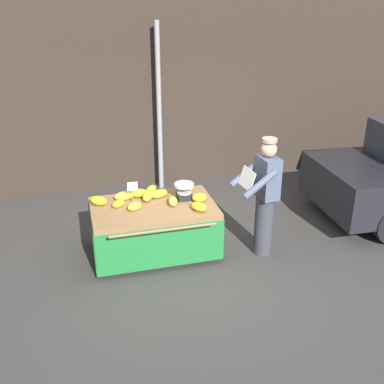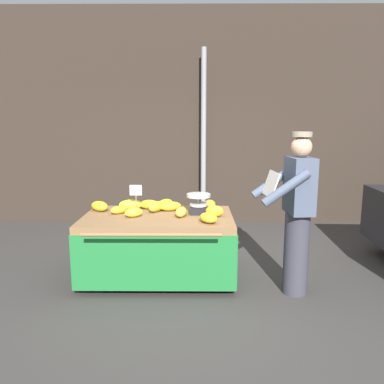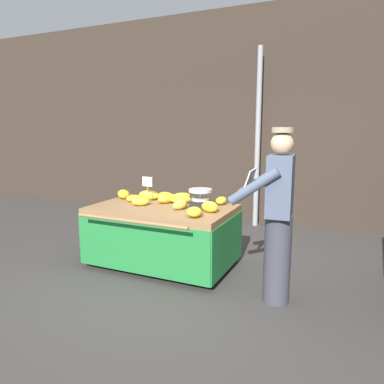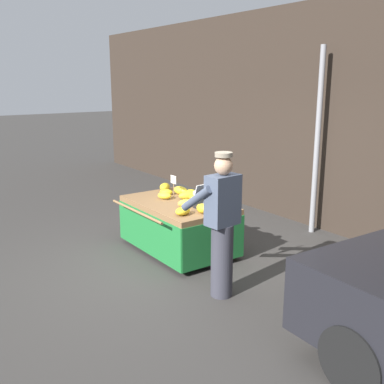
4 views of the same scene
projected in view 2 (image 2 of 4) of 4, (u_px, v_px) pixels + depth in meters
The scene contains 19 objects.
ground_plane at pixel (211, 293), 4.12m from camera, with size 60.00×60.00×0.00m, color #383533.
back_wall at pixel (205, 118), 6.81m from camera, with size 16.00×0.24×3.75m, color #332821.
street_pole at pixel (203, 140), 6.53m from camera, with size 0.09×0.09×3.02m, color gray.
banana_cart at pixel (158, 233), 4.43m from camera, with size 1.73×1.25×0.75m.
weighing_scale at pixel (199, 204), 4.47m from camera, with size 0.28×0.28×0.23m.
price_sign at pixel (136, 193), 4.44m from camera, with size 0.14×0.01×0.34m.
banana_bunch_0 at pixel (215, 211), 4.33m from camera, with size 0.13×0.20×0.13m, color gold.
banana_bunch_1 at pixel (208, 218), 4.08m from camera, with size 0.17×0.25×0.11m, color gold.
banana_bunch_2 at pixel (210, 204), 4.79m from camera, with size 0.13×0.24×0.10m, color gold.
banana_bunch_3 at pixel (119, 210), 4.47m from camera, with size 0.12×0.20×0.09m, color gold.
banana_bunch_4 at pixel (131, 205), 4.66m from camera, with size 0.14×0.29×0.13m, color yellow.
banana_bunch_5 at pixel (165, 203), 4.80m from camera, with size 0.12×0.29×0.10m, color yellow.
banana_bunch_6 at pixel (170, 206), 4.62m from camera, with size 0.15×0.27×0.11m, color gold.
banana_bunch_7 at pixel (181, 212), 4.33m from camera, with size 0.12×0.24×0.11m, color yellow.
banana_bunch_8 at pixel (149, 204), 4.72m from camera, with size 0.17×0.24×0.11m, color gold.
banana_bunch_9 at pixel (100, 206), 4.61m from camera, with size 0.16×0.27×0.12m, color gold.
banana_bunch_10 at pixel (134, 212), 4.32m from camera, with size 0.15×0.21×0.10m, color yellow.
banana_bunch_11 at pixel (156, 206), 4.58m from camera, with size 0.14×0.29×0.12m, color gold.
vendor_person at pixel (297, 213), 3.97m from camera, with size 0.60×0.55×1.71m.
Camera 2 is at (-0.17, -3.86, 1.81)m, focal length 35.82 mm.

